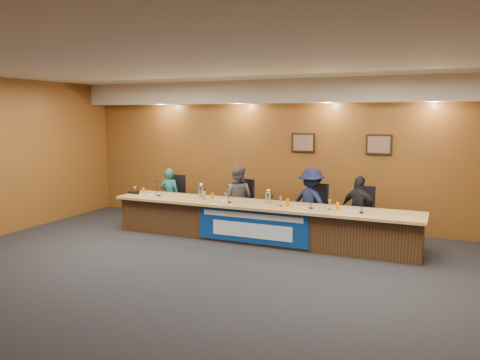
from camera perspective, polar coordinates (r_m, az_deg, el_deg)
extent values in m
plane|color=black|center=(7.20, -4.69, -12.01)|extent=(10.00, 10.00, 0.00)
cube|color=silver|center=(6.81, -5.00, 14.21)|extent=(10.00, 8.00, 0.04)
cube|color=brown|center=(10.49, 5.64, 3.24)|extent=(10.00, 0.04, 3.20)
cube|color=beige|center=(10.23, 5.30, 10.69)|extent=(10.00, 0.50, 0.50)
cube|color=#422915|center=(9.19, 2.42, -5.29)|extent=(6.00, 0.80, 0.70)
cube|color=tan|center=(9.07, 2.32, -3.05)|extent=(6.10, 0.95, 0.05)
cube|color=navy|center=(8.81, 1.44, -5.67)|extent=(2.20, 0.02, 0.65)
cube|color=silver|center=(8.76, 1.41, -4.41)|extent=(2.00, 0.01, 0.10)
cube|color=silver|center=(8.82, 1.41, -6.19)|extent=(1.60, 0.01, 0.28)
cube|color=black|center=(10.33, 7.72, 4.52)|extent=(0.52, 0.04, 0.42)
cube|color=black|center=(10.01, 16.58, 4.16)|extent=(0.52, 0.04, 0.42)
imported|color=#195554|center=(10.77, -8.54, -1.90)|extent=(0.48, 0.33, 1.26)
imported|color=#4B4B50|center=(9.97, -0.29, -2.23)|extent=(0.68, 0.53, 1.39)
imported|color=#0F1434|center=(9.44, 8.67, -2.83)|extent=(1.03, 0.81, 1.41)
imported|color=black|center=(9.26, 14.33, -3.53)|extent=(0.83, 0.55, 1.30)
cube|color=black|center=(10.88, -8.24, -2.59)|extent=(0.48, 0.48, 0.08)
cube|color=black|center=(10.10, -0.06, -3.32)|extent=(0.62, 0.62, 0.08)
cube|color=black|center=(9.58, 8.79, -4.04)|extent=(0.63, 0.63, 0.08)
cube|color=black|center=(9.39, 14.40, -4.44)|extent=(0.56, 0.56, 0.08)
cube|color=white|center=(10.00, -11.40, -1.76)|extent=(0.24, 0.08, 0.10)
cylinder|color=black|center=(10.03, -9.87, -1.90)|extent=(0.07, 0.07, 0.02)
cylinder|color=#E66A00|center=(10.29, -11.70, -1.33)|extent=(0.06, 0.06, 0.15)
cylinder|color=silver|center=(10.40, -12.64, -1.17)|extent=(0.08, 0.08, 0.18)
cube|color=white|center=(9.13, -2.83, -2.54)|extent=(0.24, 0.08, 0.10)
cylinder|color=black|center=(9.16, -1.28, -2.71)|extent=(0.07, 0.07, 0.02)
cylinder|color=#E66A00|center=(9.42, -3.41, -2.02)|extent=(0.06, 0.06, 0.15)
cylinder|color=silver|center=(9.45, -4.36, -1.91)|extent=(0.08, 0.08, 0.18)
cube|color=white|center=(8.52, 7.28, -3.34)|extent=(0.24, 0.08, 0.10)
cylinder|color=black|center=(8.67, 8.66, -3.41)|extent=(0.07, 0.07, 0.02)
cylinder|color=#E66A00|center=(8.79, 5.83, -2.77)|extent=(0.06, 0.06, 0.15)
cylinder|color=silver|center=(8.82, 4.95, -2.63)|extent=(0.08, 0.08, 0.18)
cube|color=white|center=(8.32, 13.20, -3.76)|extent=(0.24, 0.08, 0.10)
cylinder|color=black|center=(8.46, 14.59, -3.86)|extent=(0.07, 0.07, 0.02)
cylinder|color=#E66A00|center=(8.59, 11.82, -3.16)|extent=(0.06, 0.06, 0.15)
cylinder|color=silver|center=(8.64, 10.87, -2.96)|extent=(0.08, 0.08, 0.18)
cylinder|color=silver|center=(9.67, -4.74, -1.46)|extent=(0.12, 0.12, 0.26)
cylinder|color=silver|center=(9.08, 3.48, -2.19)|extent=(0.13, 0.13, 0.22)
cylinder|color=black|center=(10.46, -12.65, -1.49)|extent=(0.32, 0.32, 0.05)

